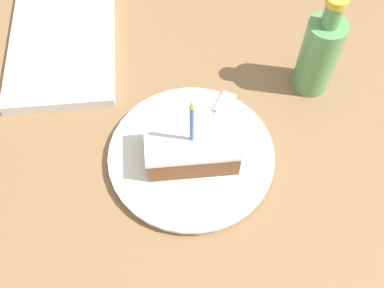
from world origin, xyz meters
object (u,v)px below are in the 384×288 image
plate (192,155)px  fork (213,124)px  marble_board (63,45)px  bottle (319,54)px  cake_slice (190,148)px

plate → fork: bearing=-38.4°
plate → marble_board: size_ratio=0.90×
fork → bottle: size_ratio=0.78×
cake_slice → bottle: size_ratio=0.74×
bottle → plate: bearing=121.0°
bottle → marble_board: bottle is taller
bottle → marble_board: 0.46m
fork → bottle: 0.21m
bottle → fork: bearing=114.6°
fork → bottle: bearing=-65.4°
plate → marble_board: marble_board is taller
cake_slice → fork: bearing=-37.0°
marble_board → fork: bearing=-129.3°
plate → cake_slice: 0.04m
plate → marble_board: bearing=40.0°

